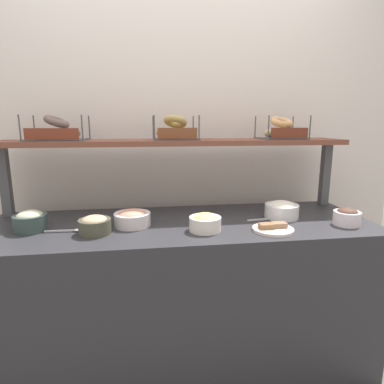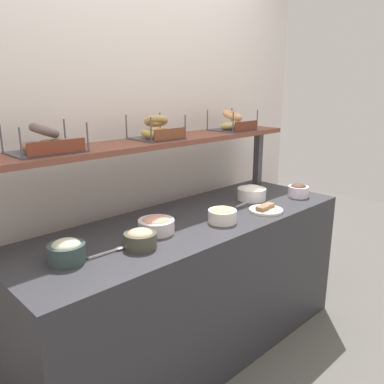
{
  "view_description": "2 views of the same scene",
  "coord_description": "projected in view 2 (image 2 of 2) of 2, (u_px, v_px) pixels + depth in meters",
  "views": [
    {
      "loc": [
        -0.18,
        -1.66,
        1.37
      ],
      "look_at": [
        0.06,
        0.03,
        1.01
      ],
      "focal_mm": 30.21,
      "sensor_mm": 36.0,
      "label": 1
    },
    {
      "loc": [
        -1.47,
        -1.54,
        1.6
      ],
      "look_at": [
        0.06,
        0.04,
        0.99
      ],
      "focal_mm": 37.28,
      "sensor_mm": 36.0,
      "label": 2
    }
  ],
  "objects": [
    {
      "name": "bagel_basket_poppy",
      "position": [
        45.0,
        143.0,
        1.87
      ],
      "size": [
        0.33,
        0.26,
        0.15
      ],
      "color": "#4C4C51",
      "rests_on": "upper_shelf"
    },
    {
      "name": "bagel_basket_sesame",
      "position": [
        156.0,
        131.0,
        2.32
      ],
      "size": [
        0.28,
        0.26,
        0.15
      ],
      "color": "#4C4C51",
      "rests_on": "upper_shelf"
    },
    {
      "name": "upper_shelf",
      "position": [
        158.0,
        142.0,
        2.33
      ],
      "size": [
        2.03,
        0.32,
        0.03
      ],
      "primitive_type": "cube",
      "color": "brown",
      "rests_on": "shelf_riser_left"
    },
    {
      "name": "bowl_hummus",
      "position": [
        140.0,
        238.0,
        1.87
      ],
      "size": [
        0.15,
        0.15,
        0.09
      ],
      "color": "#4A4A3A",
      "rests_on": "deli_counter"
    },
    {
      "name": "shelf_riser_right",
      "position": [
        258.0,
        157.0,
        3.04
      ],
      "size": [
        0.05,
        0.05,
        0.4
      ],
      "primitive_type": "cube",
      "color": "#4C4C51",
      "rests_on": "deli_counter"
    },
    {
      "name": "bowl_cream_cheese",
      "position": [
        252.0,
        192.0,
        2.63
      ],
      "size": [
        0.19,
        0.19,
        0.1
      ],
      "color": "white",
      "rests_on": "deli_counter"
    },
    {
      "name": "bowl_lox_spread",
      "position": [
        156.0,
        225.0,
        2.05
      ],
      "size": [
        0.19,
        0.19,
        0.09
      ],
      "color": "silver",
      "rests_on": "deli_counter"
    },
    {
      "name": "ground_plane",
      "position": [
        190.0,
        349.0,
        2.48
      ],
      "size": [
        8.0,
        8.0,
        0.0
      ],
      "primitive_type": "plane",
      "color": "#595651"
    },
    {
      "name": "bowl_chocolate_spread",
      "position": [
        298.0,
        190.0,
        2.7
      ],
      "size": [
        0.14,
        0.14,
        0.09
      ],
      "color": "white",
      "rests_on": "deli_counter"
    },
    {
      "name": "serving_spoon_near_plate",
      "position": [
        112.0,
        251.0,
        1.82
      ],
      "size": [
        0.18,
        0.03,
        0.01
      ],
      "color": "#B7B7BC",
      "rests_on": "deli_counter"
    },
    {
      "name": "bowl_tuna_salad",
      "position": [
        67.0,
        251.0,
        1.71
      ],
      "size": [
        0.16,
        0.16,
        0.1
      ],
      "color": "#344543",
      "rests_on": "deli_counter"
    },
    {
      "name": "serving_plate_white",
      "position": [
        266.0,
        209.0,
        2.4
      ],
      "size": [
        0.2,
        0.2,
        0.04
      ],
      "color": "white",
      "rests_on": "deli_counter"
    },
    {
      "name": "deli_counter",
      "position": [
        190.0,
        287.0,
        2.37
      ],
      "size": [
        2.07,
        0.7,
        0.85
      ],
      "primitive_type": "cube",
      "color": "#2D2D33",
      "rests_on": "ground_plane"
    },
    {
      "name": "back_wall",
      "position": [
        131.0,
        147.0,
        2.54
      ],
      "size": [
        3.27,
        0.06,
        2.4
      ],
      "primitive_type": "cube",
      "color": "silver",
      "rests_on": "ground_plane"
    },
    {
      "name": "bagel_basket_plain",
      "position": [
        232.0,
        123.0,
        2.74
      ],
      "size": [
        0.27,
        0.26,
        0.14
      ],
      "color": "#4C4C51",
      "rests_on": "upper_shelf"
    },
    {
      "name": "bowl_egg_salad",
      "position": [
        222.0,
        215.0,
        2.2
      ],
      "size": [
        0.16,
        0.16,
        0.09
      ],
      "color": "white",
      "rests_on": "deli_counter"
    },
    {
      "name": "serving_spoon_by_edge",
      "position": [
        247.0,
        203.0,
        2.55
      ],
      "size": [
        0.18,
        0.04,
        0.01
      ],
      "color": "#B7B7BC",
      "rests_on": "deli_counter"
    }
  ]
}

